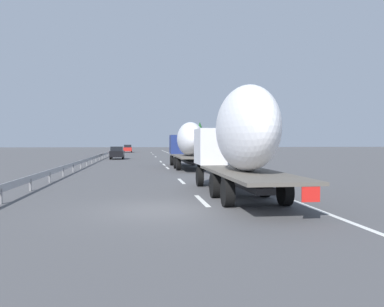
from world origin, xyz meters
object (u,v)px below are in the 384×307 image
truck_lead (188,143)px  truck_trailing (239,138)px  car_red_compact (128,148)px  road_sign (197,145)px  car_black_suv (117,153)px

truck_lead → truck_trailing: size_ratio=1.06×
car_red_compact → road_sign: bearing=-166.0°
truck_lead → car_red_compact: truck_lead is taller
truck_trailing → car_red_compact: (74.64, 7.11, -1.68)m
truck_trailing → road_sign: truck_trailing is taller
truck_lead → truck_trailing: truck_trailing is taller
car_black_suv → road_sign: bearing=-115.6°
truck_lead → car_black_suv: (20.40, 7.48, -1.43)m
truck_trailing → truck_lead: bearing=-0.0°
truck_lead → road_sign: bearing=-11.4°
car_red_compact → truck_lead: bearing=-172.8°
truck_trailing → car_red_compact: bearing=5.4°
truck_trailing → car_black_suv: size_ratio=2.88×
car_red_compact → road_sign: (-40.92, -10.21, 1.12)m
car_black_suv → road_sign: 11.79m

